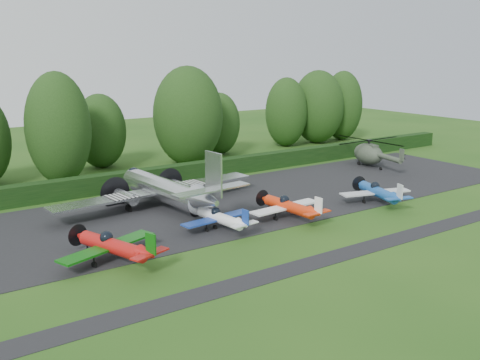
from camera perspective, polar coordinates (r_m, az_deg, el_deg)
ground at (r=44.91m, az=6.07°, el=-5.43°), size 160.00×160.00×0.00m
apron at (r=52.57m, az=-0.96°, el=-2.52°), size 70.00×18.00×0.01m
taxiway_verge at (r=40.80m, az=11.55°, el=-7.61°), size 70.00×2.00×0.00m
hedgerow at (r=61.77m, az=-6.55°, el=-0.18°), size 90.00×1.60×2.00m
transport_plane at (r=50.75m, az=-8.06°, el=-1.02°), size 21.28×16.32×6.82m
light_plane_red at (r=38.88m, az=-13.41°, el=-6.83°), size 7.80×8.20×3.00m
light_plane_white at (r=44.67m, az=-2.17°, el=-4.05°), size 6.55×6.89×2.52m
light_plane_orange at (r=47.72m, az=5.24°, el=-2.80°), size 7.25×7.62×2.79m
light_plane_blue at (r=54.12m, az=14.50°, el=-1.22°), size 7.27×7.64×2.79m
helicopter at (r=71.43m, az=13.58°, el=2.92°), size 10.80×12.65×3.48m
sign_board at (r=78.28m, az=12.49°, el=3.31°), size 2.89×0.11×1.63m
tree_0 at (r=77.52m, az=-2.24°, el=6.02°), size 6.03×6.03×8.91m
tree_1 at (r=70.44m, az=-14.69°, el=5.07°), size 6.55×6.55×9.46m
tree_2 at (r=91.92m, az=10.88°, el=7.79°), size 6.55×6.55×11.53m
tree_3 at (r=84.39m, az=4.95°, el=7.22°), size 6.57×6.57×10.74m
tree_5 at (r=62.63m, az=-18.81°, el=5.21°), size 7.12×7.12×12.55m
tree_6 at (r=69.93m, az=-5.57°, el=6.79°), size 9.04×9.04×12.87m
tree_10 at (r=88.07m, az=8.30°, el=7.72°), size 8.33×8.33×11.75m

